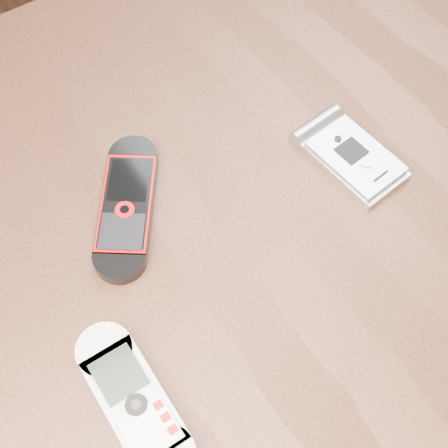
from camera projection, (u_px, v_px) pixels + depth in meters
ground at (222, 419)px, 1.24m from camera, size 4.00×4.00×0.00m
table at (220, 279)px, 0.69m from camera, size 1.20×0.80×0.75m
nokia_white at (134, 402)px, 0.51m from camera, size 0.05×0.15×0.02m
nokia_black_red at (127, 205)px, 0.60m from camera, size 0.14×0.16×0.02m
motorola_razr at (353, 157)px, 0.63m from camera, size 0.07×0.12×0.02m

